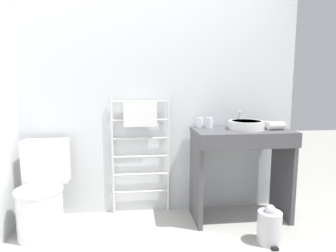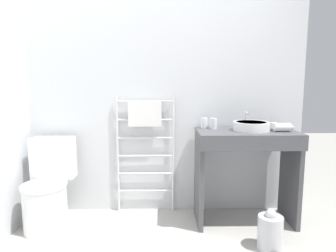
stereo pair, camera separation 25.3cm
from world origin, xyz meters
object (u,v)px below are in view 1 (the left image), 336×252
at_px(towel_radiator, 141,132).
at_px(cup_near_edge, 209,123).
at_px(hair_dryer, 276,125).
at_px(trash_bin, 269,226).
at_px(toilet, 42,195).
at_px(sink_basin, 246,125).
at_px(cup_near_wall, 200,123).

bearing_deg(towel_radiator, cup_near_edge, -11.46).
xyz_separation_m(hair_dryer, trash_bin, (-0.23, -0.44, -0.78)).
distance_m(toilet, sink_basin, 1.96).
height_order(sink_basin, cup_near_wall, cup_near_wall).
bearing_deg(cup_near_edge, hair_dryer, -14.00).
height_order(towel_radiator, hair_dryer, towel_radiator).
height_order(toilet, sink_basin, sink_basin).
bearing_deg(sink_basin, trash_bin, -84.91).
relative_size(towel_radiator, cup_near_wall, 11.99).
distance_m(cup_near_wall, trash_bin, 1.11).
xyz_separation_m(towel_radiator, cup_near_edge, (0.66, -0.13, 0.10)).
bearing_deg(hair_dryer, cup_near_edge, 166.00).
height_order(sink_basin, hair_dryer, sink_basin).
bearing_deg(toilet, hair_dryer, 0.57).
relative_size(hair_dryer, trash_bin, 0.58).
height_order(hair_dryer, trash_bin, hair_dryer).
height_order(towel_radiator, cup_near_wall, towel_radiator).
relative_size(toilet, towel_radiator, 0.69).
bearing_deg(trash_bin, cup_near_wall, 125.38).
height_order(cup_near_edge, trash_bin, cup_near_edge).
xyz_separation_m(sink_basin, cup_near_wall, (-0.41, 0.16, 0.01)).
relative_size(cup_near_wall, hair_dryer, 0.51).
distance_m(towel_radiator, trash_bin, 1.44).
bearing_deg(toilet, trash_bin, -12.27).
distance_m(towel_radiator, cup_near_wall, 0.59).
bearing_deg(sink_basin, hair_dryer, -9.21).
bearing_deg(trash_bin, hair_dryer, 62.42).
height_order(towel_radiator, sink_basin, towel_radiator).
bearing_deg(cup_near_wall, hair_dryer, -16.50).
bearing_deg(towel_radiator, trash_bin, -34.87).
xyz_separation_m(toilet, towel_radiator, (0.88, 0.31, 0.50)).
xyz_separation_m(cup_near_wall, cup_near_edge, (0.08, -0.05, 0.00)).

